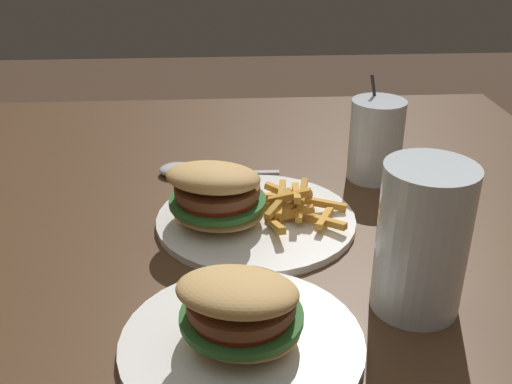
{
  "coord_description": "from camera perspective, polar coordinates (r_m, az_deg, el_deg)",
  "views": [
    {
      "loc": [
        -0.02,
        0.59,
        1.12
      ],
      "look_at": [
        -0.07,
        -0.12,
        0.77
      ],
      "focal_mm": 42.0,
      "sensor_mm": 36.0,
      "label": 1
    }
  ],
  "objects": [
    {
      "name": "meal_plate_near",
      "position": [
        0.79,
        -2.03,
        -1.16
      ],
      "size": [
        0.27,
        0.27,
        0.11
      ],
      "color": "white",
      "rests_on": "dining_table"
    },
    {
      "name": "spoon",
      "position": [
        0.96,
        -7.0,
        2.11
      ],
      "size": [
        0.19,
        0.05,
        0.02
      ],
      "rotation": [
        0.0,
        0.0,
        -0.03
      ],
      "color": "silver",
      "rests_on": "dining_table"
    },
    {
      "name": "beer_glass",
      "position": [
        0.65,
        15.49,
        -4.87
      ],
      "size": [
        0.1,
        0.1,
        0.17
      ],
      "color": "silver",
      "rests_on": "dining_table"
    },
    {
      "name": "dining_table",
      "position": [
        0.78,
        -4.47,
        -14.75
      ],
      "size": [
        1.23,
        1.36,
        0.72
      ],
      "color": "#4C331E",
      "rests_on": "ground_plane"
    },
    {
      "name": "juice_glass",
      "position": [
        0.95,
        11.32,
        4.56
      ],
      "size": [
        0.08,
        0.08,
        0.16
      ],
      "color": "silver",
      "rests_on": "dining_table"
    },
    {
      "name": "meal_plate_far",
      "position": [
        0.59,
        -1.46,
        -12.26
      ],
      "size": [
        0.24,
        0.24,
        0.1
      ],
      "color": "white",
      "rests_on": "dining_table"
    }
  ]
}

